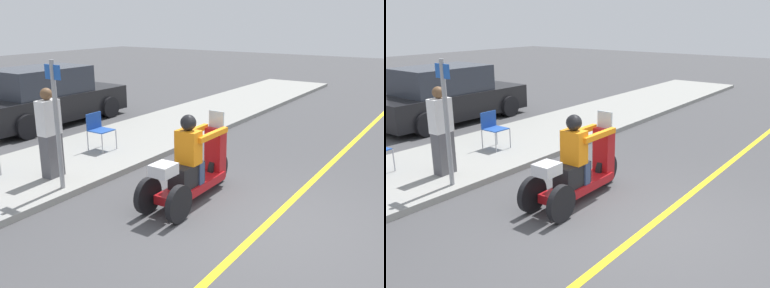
% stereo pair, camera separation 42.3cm
% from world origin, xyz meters
% --- Properties ---
extents(ground_plane, '(60.00, 60.00, 0.00)m').
position_xyz_m(ground_plane, '(0.00, 0.00, 0.00)').
color(ground_plane, '#424244').
extents(lane_stripe, '(24.00, 0.12, 0.01)m').
position_xyz_m(lane_stripe, '(0.20, 0.00, 0.00)').
color(lane_stripe, gold).
rests_on(lane_stripe, ground).
extents(sidewalk_strip, '(28.00, 2.80, 0.12)m').
position_xyz_m(sidewalk_strip, '(0.00, 4.60, 0.06)').
color(sidewalk_strip, gray).
rests_on(sidewalk_strip, ground).
extents(motorcycle_trike, '(2.26, 0.69, 1.49)m').
position_xyz_m(motorcycle_trike, '(0.21, 1.44, 0.54)').
color(motorcycle_trike, black).
rests_on(motorcycle_trike, ground).
extents(spectator_by_tree, '(0.41, 0.26, 1.66)m').
position_xyz_m(spectator_by_tree, '(-0.54, 4.04, 0.92)').
color(spectator_by_tree, '#515156').
rests_on(spectator_by_tree, sidewalk_strip).
extents(folding_chair_set_back, '(0.47, 0.47, 0.82)m').
position_xyz_m(folding_chair_set_back, '(1.16, 4.56, 0.62)').
color(folding_chair_set_back, '#A5A8AD').
rests_on(folding_chair_set_back, sidewalk_strip).
extents(parked_car_lot_center, '(4.57, 2.07, 1.63)m').
position_xyz_m(parked_car_lot_center, '(2.47, 7.91, 0.76)').
color(parked_car_lot_center, black).
rests_on(parked_car_lot_center, ground).
extents(street_sign, '(0.08, 0.36, 2.20)m').
position_xyz_m(street_sign, '(-0.83, 3.45, 1.32)').
color(street_sign, gray).
rests_on(street_sign, sidewalk_strip).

